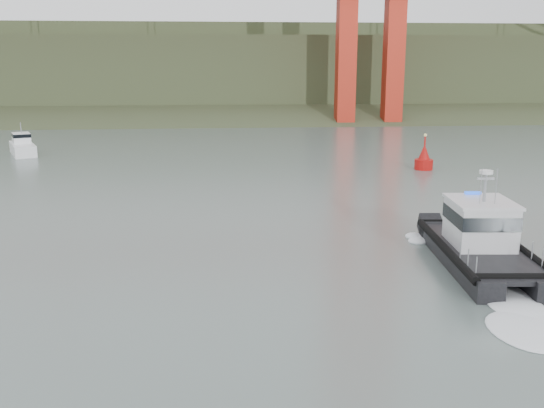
% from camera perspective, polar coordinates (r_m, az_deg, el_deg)
% --- Properties ---
extents(ground, '(400.00, 400.00, 0.00)m').
position_cam_1_polar(ground, '(27.72, 1.71, -8.42)').
color(ground, '#485551').
rests_on(ground, ground).
extents(headlands, '(500.00, 105.36, 27.12)m').
position_cam_1_polar(headlands, '(151.15, -3.98, 11.97)').
color(headlands, '#3B4929').
rests_on(headlands, ground).
extents(patrol_boat, '(4.71, 10.81, 5.11)m').
position_cam_1_polar(patrol_boat, '(32.97, 19.06, -3.27)').
color(patrol_boat, black).
rests_on(patrol_boat, ground).
extents(motorboat, '(4.70, 7.15, 3.74)m').
position_cam_1_polar(motorboat, '(74.57, -22.44, 5.06)').
color(motorboat, white).
rests_on(motorboat, ground).
extents(nav_buoy, '(1.78, 1.78, 3.70)m').
position_cam_1_polar(nav_buoy, '(60.92, 14.11, 4.08)').
color(nav_buoy, '#AA0E0B').
rests_on(nav_buoy, ground).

